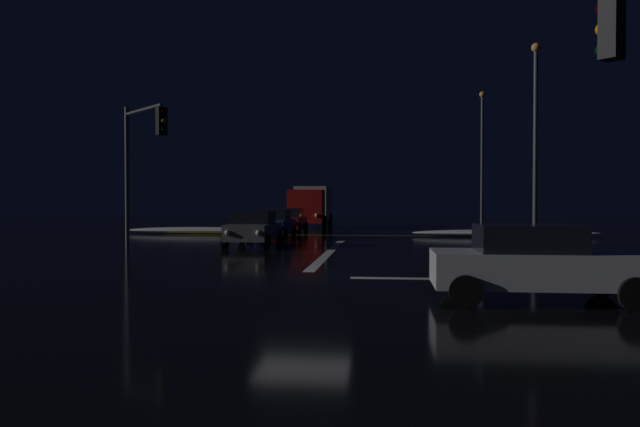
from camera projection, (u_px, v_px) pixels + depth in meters
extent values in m
cube|color=black|center=(303.00, 279.00, 16.57)|extent=(120.00, 120.00, 0.10)
cube|color=white|center=(330.00, 252.00, 24.68)|extent=(0.35, 13.97, 0.01)
cube|color=yellow|center=(347.00, 235.00, 36.22)|extent=(22.00, 0.15, 0.01)
cube|color=white|center=(625.00, 281.00, 15.71)|extent=(13.97, 0.40, 0.01)
ellipsoid|color=white|center=(202.00, 230.00, 37.85)|extent=(9.32, 1.50, 0.41)
ellipsoid|color=white|center=(505.00, 233.00, 34.80)|extent=(10.44, 1.50, 0.40)
cube|color=slate|center=(254.00, 231.00, 27.60)|extent=(1.80, 4.20, 0.70)
cube|color=black|center=(254.00, 217.00, 27.79)|extent=(1.60, 2.00, 0.55)
cylinder|color=black|center=(267.00, 242.00, 25.97)|extent=(0.22, 0.64, 0.64)
cylinder|color=black|center=(225.00, 241.00, 26.16)|extent=(0.22, 0.64, 0.64)
cylinder|color=black|center=(279.00, 237.00, 29.06)|extent=(0.22, 0.64, 0.64)
cylinder|color=black|center=(242.00, 237.00, 29.24)|extent=(0.22, 0.64, 0.64)
sphere|color=#F9EFC6|center=(258.00, 233.00, 25.42)|extent=(0.22, 0.22, 0.22)
sphere|color=#F9EFC6|center=(227.00, 233.00, 25.56)|extent=(0.22, 0.22, 0.22)
cube|color=navy|center=(273.00, 226.00, 33.04)|extent=(1.80, 4.20, 0.70)
cube|color=black|center=(273.00, 214.00, 33.23)|extent=(1.60, 2.00, 0.55)
cylinder|color=black|center=(285.00, 234.00, 31.41)|extent=(0.22, 0.64, 0.64)
cylinder|color=black|center=(250.00, 234.00, 31.60)|extent=(0.22, 0.64, 0.64)
cylinder|color=black|center=(294.00, 231.00, 34.50)|extent=(0.22, 0.64, 0.64)
cylinder|color=black|center=(262.00, 231.00, 34.68)|extent=(0.22, 0.64, 0.64)
sphere|color=#F9EFC6|center=(278.00, 227.00, 30.86)|extent=(0.22, 0.22, 0.22)
sphere|color=#F9EFC6|center=(252.00, 227.00, 31.00)|extent=(0.22, 0.22, 0.22)
cube|color=maroon|center=(288.00, 222.00, 38.63)|extent=(1.80, 4.20, 0.70)
cube|color=black|center=(289.00, 212.00, 38.82)|extent=(1.60, 2.00, 0.55)
cylinder|color=black|center=(299.00, 229.00, 37.01)|extent=(0.22, 0.64, 0.64)
cylinder|color=black|center=(270.00, 229.00, 37.19)|extent=(0.22, 0.64, 0.64)
cylinder|color=black|center=(306.00, 227.00, 40.09)|extent=(0.22, 0.64, 0.64)
cylinder|color=black|center=(278.00, 227.00, 40.28)|extent=(0.22, 0.64, 0.64)
sphere|color=#F9EFC6|center=(294.00, 223.00, 36.46)|extent=(0.22, 0.22, 0.22)
sphere|color=#F9EFC6|center=(272.00, 223.00, 36.59)|extent=(0.22, 0.22, 0.22)
cube|color=red|center=(306.00, 206.00, 42.99)|extent=(2.40, 2.20, 2.30)
cube|color=silver|center=(314.00, 204.00, 47.46)|extent=(2.40, 5.00, 2.60)
cylinder|color=black|center=(324.00, 223.00, 43.48)|extent=(0.28, 0.96, 0.96)
cylinder|color=black|center=(291.00, 222.00, 43.73)|extent=(0.28, 0.96, 0.96)
cylinder|color=black|center=(330.00, 220.00, 48.16)|extent=(0.28, 0.96, 0.96)
cylinder|color=black|center=(300.00, 220.00, 48.41)|extent=(0.28, 0.96, 0.96)
sphere|color=#F9EFC6|center=(317.00, 215.00, 41.77)|extent=(0.26, 0.26, 0.26)
sphere|color=#F9EFC6|center=(292.00, 215.00, 41.94)|extent=(0.26, 0.26, 0.26)
cube|color=silver|center=(537.00, 269.00, 12.53)|extent=(4.20, 1.80, 0.70)
cube|color=black|center=(528.00, 238.00, 12.54)|extent=(2.00, 1.60, 0.55)
cylinder|color=black|center=(601.00, 281.00, 13.28)|extent=(0.64, 0.22, 0.64)
cylinder|color=black|center=(635.00, 294.00, 11.49)|extent=(0.64, 0.22, 0.64)
cylinder|color=black|center=(455.00, 279.00, 13.60)|extent=(0.64, 0.22, 0.64)
cylinder|color=black|center=(465.00, 292.00, 11.81)|extent=(0.64, 0.22, 0.64)
sphere|color=#F9EFC6|center=(634.00, 264.00, 12.96)|extent=(0.22, 0.22, 0.22)
cylinder|color=#4C4C51|center=(127.00, 178.00, 25.90)|extent=(0.18, 0.18, 5.96)
cylinder|color=#4C4C51|center=(143.00, 110.00, 24.53)|extent=(2.47, 2.47, 0.12)
cube|color=black|center=(162.00, 121.00, 23.24)|extent=(0.46, 0.46, 1.05)
sphere|color=black|center=(163.00, 112.00, 23.10)|extent=(0.22, 0.22, 0.22)
sphere|color=orange|center=(163.00, 121.00, 23.11)|extent=(0.22, 0.22, 0.22)
sphere|color=black|center=(163.00, 130.00, 23.12)|extent=(0.22, 0.22, 0.22)
cube|color=black|center=(612.00, 27.00, 10.05)|extent=(0.46, 0.46, 1.05)
sphere|color=black|center=(602.00, 8.00, 10.17)|extent=(0.22, 0.22, 0.22)
sphere|color=orange|center=(602.00, 29.00, 10.17)|extent=(0.22, 0.22, 0.22)
sphere|color=black|center=(602.00, 50.00, 10.18)|extent=(0.22, 0.22, 0.22)
cylinder|color=#424247|center=(482.00, 163.00, 45.10)|extent=(0.20, 0.20, 9.58)
sphere|color=#F9AD47|center=(482.00, 94.00, 44.99)|extent=(0.44, 0.44, 0.44)
cylinder|color=#424247|center=(535.00, 148.00, 29.19)|extent=(0.20, 0.20, 9.07)
sphere|color=#F9AD47|center=(536.00, 48.00, 29.09)|extent=(0.44, 0.44, 0.44)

